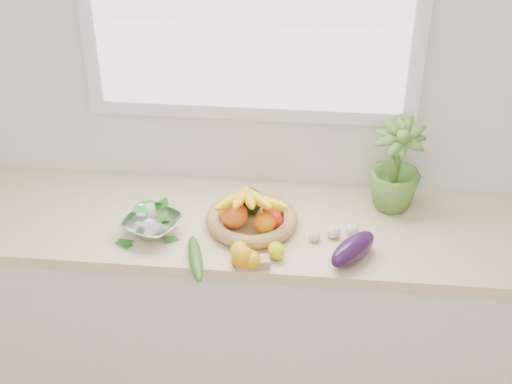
# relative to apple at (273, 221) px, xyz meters

# --- Properties ---
(back_wall) EXTENTS (4.50, 0.02, 2.70)m
(back_wall) POSITION_rel_apple_xyz_m (-0.12, 0.34, 0.41)
(back_wall) COLOR white
(back_wall) RESTS_ON ground
(counter_cabinet) EXTENTS (2.20, 0.58, 0.86)m
(counter_cabinet) POSITION_rel_apple_xyz_m (-0.12, 0.04, -0.51)
(counter_cabinet) COLOR silver
(counter_cabinet) RESTS_ON ground
(countertop) EXTENTS (2.24, 0.62, 0.04)m
(countertop) POSITION_rel_apple_xyz_m (-0.12, 0.04, -0.06)
(countertop) COLOR beige
(countertop) RESTS_ON counter_cabinet
(orange_loose) EXTENTS (0.10, 0.10, 0.08)m
(orange_loose) POSITION_rel_apple_xyz_m (-0.09, -0.24, 0.00)
(orange_loose) COLOR orange
(orange_loose) RESTS_ON countertop
(lemon_a) EXTENTS (0.09, 0.09, 0.06)m
(lemon_a) POSITION_rel_apple_xyz_m (0.03, -0.17, -0.01)
(lemon_a) COLOR #CFCC0B
(lemon_a) RESTS_ON countertop
(lemon_b) EXTENTS (0.08, 0.09, 0.06)m
(lemon_b) POSITION_rel_apple_xyz_m (-0.11, -0.18, -0.01)
(lemon_b) COLOR yellow
(lemon_b) RESTS_ON countertop
(lemon_c) EXTENTS (0.09, 0.10, 0.07)m
(lemon_c) POSITION_rel_apple_xyz_m (-0.06, -0.24, -0.00)
(lemon_c) COLOR #D69B0B
(lemon_c) RESTS_ON countertop
(apple) EXTENTS (0.08, 0.08, 0.08)m
(apple) POSITION_rel_apple_xyz_m (0.00, 0.00, 0.00)
(apple) COLOR red
(apple) RESTS_ON countertop
(ginger) EXTENTS (0.13, 0.07, 0.04)m
(ginger) POSITION_rel_apple_xyz_m (-0.05, -0.24, -0.02)
(ginger) COLOR tan
(ginger) RESTS_ON countertop
(garlic_a) EXTENTS (0.07, 0.07, 0.04)m
(garlic_a) POSITION_rel_apple_xyz_m (0.30, 0.00, -0.02)
(garlic_a) COLOR white
(garlic_a) RESTS_ON countertop
(garlic_b) EXTENTS (0.06, 0.06, 0.05)m
(garlic_b) POSITION_rel_apple_xyz_m (0.23, -0.03, -0.02)
(garlic_b) COLOR white
(garlic_b) RESTS_ON countertop
(garlic_c) EXTENTS (0.05, 0.05, 0.04)m
(garlic_c) POSITION_rel_apple_xyz_m (0.16, -0.06, -0.02)
(garlic_c) COLOR beige
(garlic_c) RESTS_ON countertop
(eggplant) EXTENTS (0.21, 0.24, 0.09)m
(eggplant) POSITION_rel_apple_xyz_m (0.30, -0.16, 0.01)
(eggplant) COLOR #280E34
(eggplant) RESTS_ON countertop
(cucumber) EXTENTS (0.12, 0.27, 0.05)m
(cucumber) POSITION_rel_apple_xyz_m (-0.26, -0.24, -0.01)
(cucumber) COLOR #2D5D1B
(cucumber) RESTS_ON countertop
(radish) EXTENTS (0.04, 0.04, 0.03)m
(radish) POSITION_rel_apple_xyz_m (-0.11, -0.24, -0.02)
(radish) COLOR red
(radish) RESTS_ON countertop
(potted_herb) EXTENTS (0.22, 0.22, 0.37)m
(potted_herb) POSITION_rel_apple_xyz_m (0.46, 0.20, 0.16)
(potted_herb) COLOR #50812E
(potted_herb) RESTS_ON countertop
(fruit_basket) EXTENTS (0.42, 0.42, 0.18)m
(fruit_basket) POSITION_rel_apple_xyz_m (-0.09, 0.01, 0.01)
(fruit_basket) COLOR tan
(fruit_basket) RESTS_ON countertop
(colander_with_spinach) EXTENTS (0.27, 0.27, 0.11)m
(colander_with_spinach) POSITION_rel_apple_xyz_m (-0.45, -0.07, 0.02)
(colander_with_spinach) COLOR silver
(colander_with_spinach) RESTS_ON countertop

